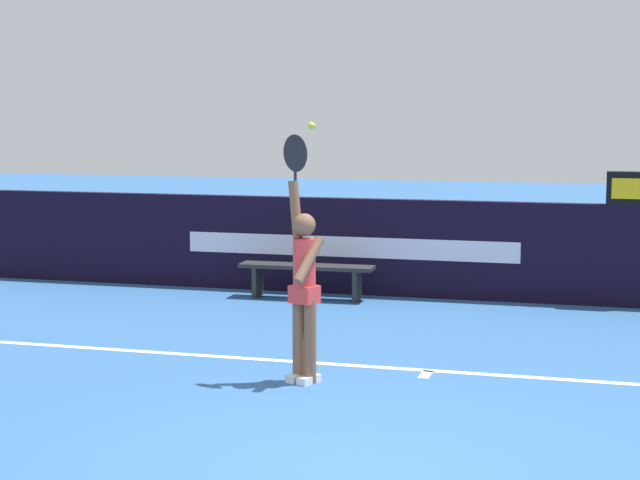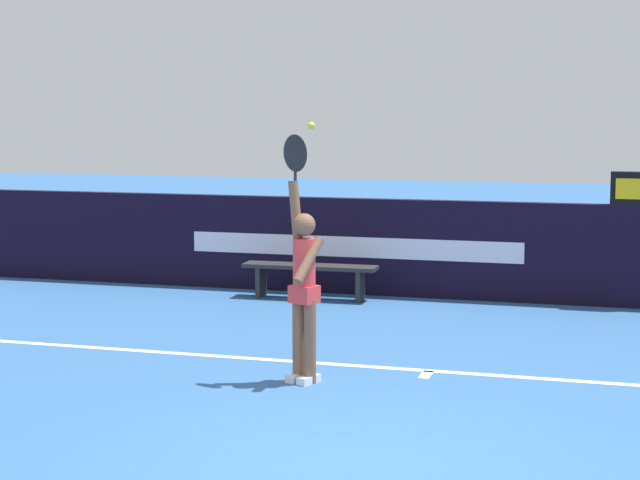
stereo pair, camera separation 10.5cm
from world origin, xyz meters
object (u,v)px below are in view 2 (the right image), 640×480
(tennis_ball, at_px, (311,126))
(tennis_player, at_px, (304,282))
(speed_display, at_px, (635,188))
(courtside_bench_near, at_px, (310,272))

(tennis_ball, bearing_deg, tennis_player, -137.34)
(speed_display, xyz_separation_m, tennis_player, (-2.89, -4.70, -0.58))
(tennis_ball, bearing_deg, courtside_bench_near, 107.02)
(speed_display, height_order, tennis_ball, tennis_ball)
(tennis_ball, xyz_separation_m, courtside_bench_near, (-1.25, 4.08, -1.99))
(courtside_bench_near, bearing_deg, tennis_player, -73.96)
(speed_display, bearing_deg, tennis_player, -121.60)
(speed_display, distance_m, tennis_ball, 5.50)
(speed_display, relative_size, tennis_player, 0.26)
(speed_display, xyz_separation_m, courtside_bench_near, (-4.08, -0.56, -1.15))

